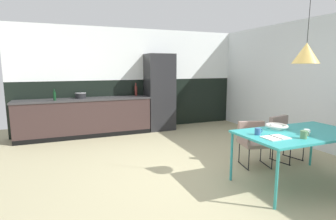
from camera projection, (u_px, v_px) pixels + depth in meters
ground_plane at (196, 176)px, 4.09m from camera, size 9.29×9.29×0.00m
back_wall_splashback_dark at (135, 104)px, 7.19m from camera, size 6.00×0.12×1.31m
back_wall_panel_upper at (134, 54)px, 6.98m from camera, size 6.00×0.12×1.31m
kitchen_counter at (85, 117)px, 6.41m from camera, size 3.09×0.63×0.91m
refrigerator_column at (160, 92)px, 7.03m from camera, size 0.70×0.60×1.98m
dining_table at (299, 135)px, 3.73m from camera, size 1.68×0.96×0.75m
armchair_near_window at (284, 132)px, 4.78m from camera, size 0.56×0.55×0.77m
armchair_corner_seat at (254, 137)px, 4.51m from camera, size 0.58×0.57×0.73m
fruit_bowl at (277, 126)px, 3.91m from camera, size 0.32×0.32×0.07m
open_book at (276, 138)px, 3.43m from camera, size 0.31×0.24×0.02m
mug_dark_espresso at (304, 135)px, 3.40m from camera, size 0.13×0.08×0.10m
mug_glass_clear at (258, 131)px, 3.59m from camera, size 0.12×0.08×0.09m
mug_tall_blue at (307, 132)px, 3.57m from camera, size 0.12×0.07×0.08m
cooking_pot at (81, 95)px, 6.37m from camera, size 0.25×0.25×0.16m
bottle_vinegar_dark at (54, 96)px, 5.95m from camera, size 0.06×0.06×0.25m
bottle_wine_green at (136, 91)px, 6.93m from camera, size 0.07×0.07×0.33m
pendant_lamp_over_table_near at (306, 53)px, 3.55m from camera, size 0.35×0.35×0.88m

